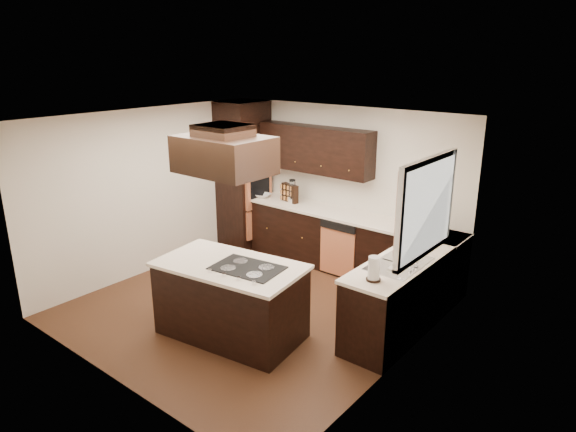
% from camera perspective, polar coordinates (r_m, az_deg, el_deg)
% --- Properties ---
extents(floor, '(4.20, 4.20, 0.02)m').
position_cam_1_polar(floor, '(7.02, -3.77, -10.08)').
color(floor, brown).
rests_on(floor, ground).
extents(ceiling, '(4.20, 4.20, 0.02)m').
position_cam_1_polar(ceiling, '(6.25, -4.24, 10.81)').
color(ceiling, silver).
rests_on(ceiling, ground).
extents(wall_back, '(4.20, 0.02, 2.50)m').
position_cam_1_polar(wall_back, '(8.13, 6.14, 3.33)').
color(wall_back, silver).
rests_on(wall_back, ground).
extents(wall_front, '(4.20, 0.02, 2.50)m').
position_cam_1_polar(wall_front, '(5.28, -19.78, -5.74)').
color(wall_front, silver).
rests_on(wall_front, ground).
extents(wall_left, '(0.02, 4.20, 2.50)m').
position_cam_1_polar(wall_left, '(8.06, -15.11, 2.67)').
color(wall_left, silver).
rests_on(wall_left, ground).
extents(wall_right, '(0.02, 4.20, 2.50)m').
position_cam_1_polar(wall_right, '(5.40, 12.77, -4.58)').
color(wall_right, silver).
rests_on(wall_right, ground).
extents(oven_column, '(0.65, 0.75, 2.12)m').
position_cam_1_polar(oven_column, '(8.94, -4.93, 3.42)').
color(oven_column, black).
rests_on(oven_column, floor).
extents(wall_oven_face, '(0.05, 0.62, 0.78)m').
position_cam_1_polar(wall_oven_face, '(8.69, -3.27, 3.46)').
color(wall_oven_face, '#D8764B').
rests_on(wall_oven_face, oven_column).
extents(base_cabinets_back, '(2.93, 0.60, 0.88)m').
position_cam_1_polar(base_cabinets_back, '(8.11, 4.97, -2.68)').
color(base_cabinets_back, black).
rests_on(base_cabinets_back, floor).
extents(base_cabinets_right, '(0.60, 2.40, 0.88)m').
position_cam_1_polar(base_cabinets_right, '(6.59, 13.40, -8.11)').
color(base_cabinets_right, black).
rests_on(base_cabinets_right, floor).
extents(countertop_back, '(2.93, 0.63, 0.04)m').
position_cam_1_polar(countertop_back, '(7.95, 5.00, 0.40)').
color(countertop_back, white).
rests_on(countertop_back, base_cabinets_back).
extents(countertop_right, '(0.63, 2.40, 0.04)m').
position_cam_1_polar(countertop_right, '(6.41, 13.57, -4.37)').
color(countertop_right, white).
rests_on(countertop_right, base_cabinets_right).
extents(upper_cabinets, '(2.00, 0.34, 0.72)m').
position_cam_1_polar(upper_cabinets, '(8.11, 3.00, 7.41)').
color(upper_cabinets, black).
rests_on(upper_cabinets, wall_back).
extents(dishwasher_front, '(0.60, 0.05, 0.72)m').
position_cam_1_polar(dishwasher_front, '(7.74, 5.53, -4.05)').
color(dishwasher_front, '#D8764B').
rests_on(dishwasher_front, floor).
extents(window_frame, '(0.06, 1.32, 1.12)m').
position_cam_1_polar(window_frame, '(5.76, 15.13, 0.88)').
color(window_frame, silver).
rests_on(window_frame, wall_right).
extents(window_pane, '(0.00, 1.20, 1.00)m').
position_cam_1_polar(window_pane, '(5.75, 15.39, 0.83)').
color(window_pane, white).
rests_on(window_pane, wall_right).
extents(curtain_left, '(0.02, 0.34, 0.90)m').
position_cam_1_polar(curtain_left, '(5.40, 12.76, 0.51)').
color(curtain_left, beige).
rests_on(curtain_left, wall_right).
extents(curtain_right, '(0.02, 0.34, 0.90)m').
position_cam_1_polar(curtain_right, '(6.14, 16.28, 2.31)').
color(curtain_right, beige).
rests_on(curtain_right, wall_right).
extents(sink_rim, '(0.52, 0.84, 0.01)m').
position_cam_1_polar(sink_rim, '(6.10, 12.28, -5.18)').
color(sink_rim, silver).
rests_on(sink_rim, countertop_right).
extents(island, '(1.77, 1.13, 0.88)m').
position_cam_1_polar(island, '(6.21, -6.36, -9.40)').
color(island, black).
rests_on(island, floor).
extents(island_top, '(1.83, 1.19, 0.04)m').
position_cam_1_polar(island_top, '(6.01, -6.50, -5.50)').
color(island_top, white).
rests_on(island_top, island).
extents(cooktop, '(0.85, 0.63, 0.01)m').
position_cam_1_polar(cooktop, '(5.86, -4.55, -5.78)').
color(cooktop, black).
rests_on(cooktop, island_top).
extents(range_hood, '(1.05, 0.72, 0.42)m').
position_cam_1_polar(range_hood, '(5.85, -7.13, 6.77)').
color(range_hood, black).
rests_on(range_hood, ceiling).
extents(hood_duct, '(0.55, 0.50, 0.13)m').
position_cam_1_polar(hood_duct, '(5.80, -7.24, 9.43)').
color(hood_duct, black).
rests_on(hood_duct, ceiling).
extents(blender_base, '(0.15, 0.15, 0.10)m').
position_cam_1_polar(blender_base, '(8.37, 0.49, 1.86)').
color(blender_base, silver).
rests_on(blender_base, countertop_back).
extents(blender_pitcher, '(0.13, 0.13, 0.26)m').
position_cam_1_polar(blender_pitcher, '(8.32, 0.49, 3.05)').
color(blender_pitcher, silver).
rests_on(blender_pitcher, blender_base).
extents(spice_rack, '(0.36, 0.18, 0.29)m').
position_cam_1_polar(spice_rack, '(8.39, 0.21, 2.58)').
color(spice_rack, black).
rests_on(spice_rack, countertop_back).
extents(mixing_bowl, '(0.32, 0.32, 0.06)m').
position_cam_1_polar(mixing_bowl, '(8.68, -2.84, 2.29)').
color(mixing_bowl, silver).
rests_on(mixing_bowl, countertop_back).
extents(soap_bottle, '(0.10, 0.10, 0.17)m').
position_cam_1_polar(soap_bottle, '(6.56, 14.44, -2.94)').
color(soap_bottle, silver).
rests_on(soap_bottle, countertop_right).
extents(paper_towel, '(0.15, 0.15, 0.27)m').
position_cam_1_polar(paper_towel, '(5.57, 9.52, -5.81)').
color(paper_towel, silver).
rests_on(paper_towel, countertop_right).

